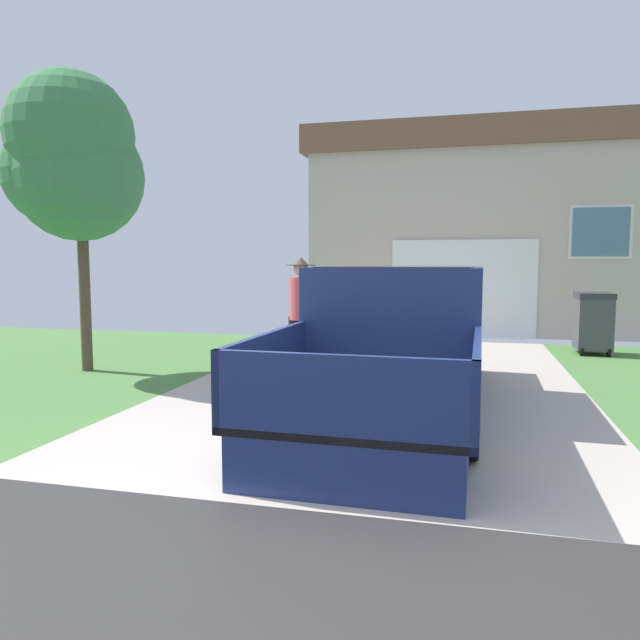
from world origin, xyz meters
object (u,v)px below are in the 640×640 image
Objects in this scene: front_yard_tree at (71,162)px; handbag at (287,378)px; pickup_truck at (400,341)px; house_with_garage at (509,233)px; wheeled_trash_bin at (593,321)px; person_with_hat at (301,313)px.

handbag is at bearing -2.15° from front_yard_tree.
pickup_truck reaches higher than handbag.
handbag is 0.04× the size of house_with_garage.
handbag is 4.45m from front_yard_tree.
front_yard_tree is 3.92× the size of wheeled_trash_bin.
front_yard_tree is 9.08m from wheeled_trash_bin.
house_with_garage is 11.23m from front_yard_tree.
pickup_truck is at bearing -7.64° from front_yard_tree.
pickup_truck is 1.59m from person_with_hat.
person_with_hat is 1.55× the size of wheeled_trash_bin.
handbag is (-1.56, 0.53, -0.62)m from pickup_truck.
house_with_garage is (3.18, 9.01, 1.45)m from person_with_hat.
front_yard_tree is (-6.62, -9.05, 0.68)m from house_with_garage.
pickup_truck is at bearing -123.14° from wheeled_trash_bin.
person_with_hat is 0.40× the size of front_yard_tree.
house_with_garage is at bearing 102.99° from wheeled_trash_bin.
person_with_hat is 9.67m from house_with_garage.
person_with_hat is 4.05m from front_yard_tree.
handbag is 10.03m from house_with_garage.
pickup_truck is 1.28× the size of front_yard_tree.
handbag is 6.07m from wheeled_trash_bin.
front_yard_tree is (-3.29, 0.12, 2.99)m from handbag.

